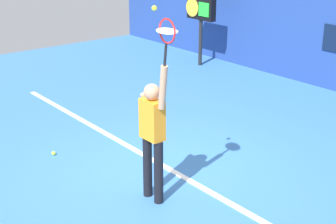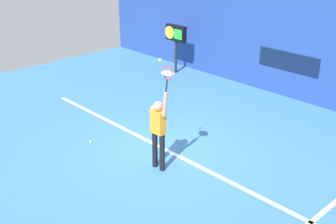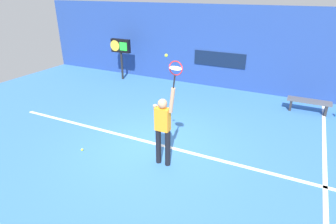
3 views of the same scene
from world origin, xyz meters
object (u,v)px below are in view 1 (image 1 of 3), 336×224
Objects in this scene: tennis_racket at (167,34)px; scoreboard_clock at (201,12)px; tennis_ball at (154,8)px; spare_ball at (54,153)px; tennis_player at (153,132)px.

tennis_racket is 0.33× the size of scoreboard_clock.
scoreboard_clock is at bearing 132.96° from tennis_ball.
spare_ball is (-2.49, -0.44, -2.36)m from tennis_racket.
tennis_player is 7.34m from scoreboard_clock.
tennis_racket reaches higher than scoreboard_clock.
tennis_ball is at bearing -47.04° from scoreboard_clock.
tennis_ball reaches higher than tennis_racket.
tennis_racket is 0.35m from tennis_ball.
tennis_player is at bearing 179.21° from tennis_racket.
spare_ball is at bearing -64.63° from scoreboard_clock.
tennis_ball reaches higher than spare_ball.
scoreboard_clock is at bearing 115.37° from spare_ball.
spare_ball is (-2.18, -0.44, -0.98)m from tennis_player.
tennis_racket is (0.31, -0.00, 1.38)m from tennis_player.
scoreboard_clock is (-5.26, 5.40, -0.93)m from tennis_racket.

